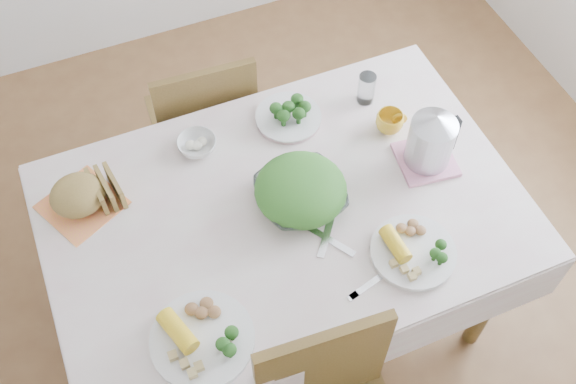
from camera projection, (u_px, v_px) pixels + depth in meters
name	position (u px, v px, depth m)	size (l,w,h in m)	color
floor	(285.00, 311.00, 2.76)	(3.60, 3.60, 0.00)	brown
dining_table	(285.00, 267.00, 2.45)	(1.40, 0.90, 0.75)	brown
tablecloth	(285.00, 210.00, 2.14)	(1.50, 1.00, 0.01)	silver
chair_far	(201.00, 115.00, 2.75)	(0.40, 0.40, 0.88)	brown
salad_bowl	(300.00, 195.00, 2.13)	(0.27, 0.27, 0.07)	white
dinner_plate_left	(202.00, 340.00, 1.87)	(0.29, 0.29, 0.02)	white
dinner_plate_right	(413.00, 252.00, 2.03)	(0.26, 0.26, 0.02)	white
broccoli_plate	(288.00, 118.00, 2.34)	(0.23, 0.23, 0.02)	beige
napkin	(82.00, 205.00, 2.14)	(0.22, 0.22, 0.00)	#FE914D
bread_loaf	(78.00, 195.00, 2.10)	(0.17, 0.16, 0.10)	olive
fruit_bowl	(197.00, 145.00, 2.26)	(0.13, 0.13, 0.04)	white
yellow_mug	(389.00, 122.00, 2.29)	(0.10, 0.10, 0.08)	gold
glass_tumbler	(367.00, 87.00, 2.35)	(0.06, 0.06, 0.12)	white
pink_tray	(426.00, 159.00, 2.24)	(0.18, 0.18, 0.01)	pink
electric_kettle	(431.00, 138.00, 2.15)	(0.15, 0.15, 0.21)	#B2B5BA
fork_left	(329.00, 239.00, 2.07)	(0.02, 0.19, 0.00)	silver
fork_right	(328.00, 231.00, 2.09)	(0.02, 0.19, 0.00)	silver
knife	(372.00, 282.00, 1.99)	(0.02, 0.17, 0.00)	silver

